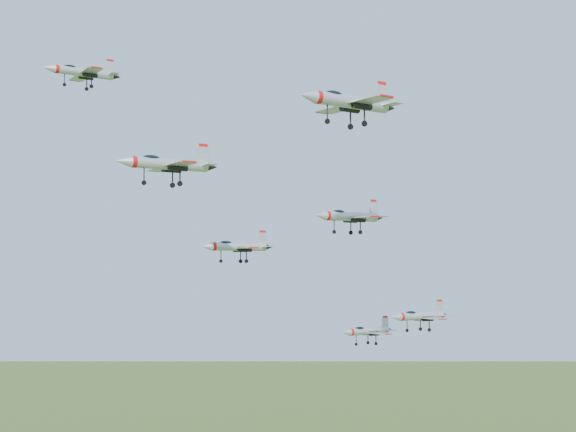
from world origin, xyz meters
TOP-DOWN VIEW (x-y plane):
  - jet_lead at (-14.30, 11.84)m, footprint 10.72×8.87m
  - jet_left_high at (-8.05, -0.50)m, footprint 13.65×11.36m
  - jet_right_high at (3.71, -21.47)m, footprint 13.86×11.42m
  - jet_left_low at (7.47, 7.23)m, footprint 11.26×9.43m
  - jet_right_low at (15.99, -7.47)m, footprint 11.66×9.63m
  - jet_trail at (33.36, -3.60)m, footprint 11.22×9.31m
  - jet_extra at (34.55, 9.38)m, footprint 11.00×9.04m

SIDE VIEW (x-z plane):
  - jet_extra at x=34.55m, z-range 107.33..110.27m
  - jet_trail at x=33.36m, z-range 110.47..113.47m
  - jet_left_low at x=7.47m, z-range 120.79..123.81m
  - jet_right_low at x=15.99m, z-range 124.67..127.78m
  - jet_left_high at x=-8.05m, z-range 130.44..134.09m
  - jet_right_high at x=3.71m, z-range 136.26..139.97m
  - jet_lead at x=-14.30m, z-range 143.94..146.81m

